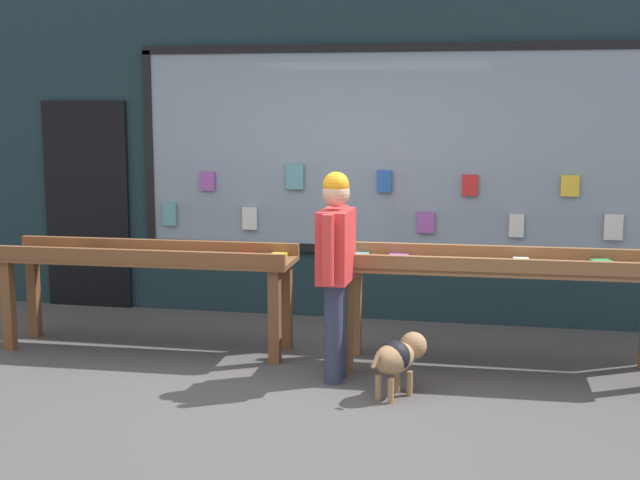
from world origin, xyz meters
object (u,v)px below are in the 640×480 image
Objects in this scene: person_browsing at (336,262)px; display_table_right at (499,275)px; display_table_left at (147,266)px; small_dog at (398,356)px.

display_table_right is at bearing -65.85° from person_browsing.
display_table_left is 4.78× the size of small_dog.
small_dog is at bearing -131.14° from display_table_right.
display_table_right is 1.14m from small_dog.
display_table_right is at bearing 0.01° from display_table_left.
person_browsing is at bearing -157.08° from display_table_right.
person_browsing is (-1.20, -0.51, 0.15)m from display_table_right.
small_dog is (0.51, -0.28, -0.62)m from person_browsing.
display_table_left is 2.41m from small_dog.
person_browsing reaches higher than small_dog.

